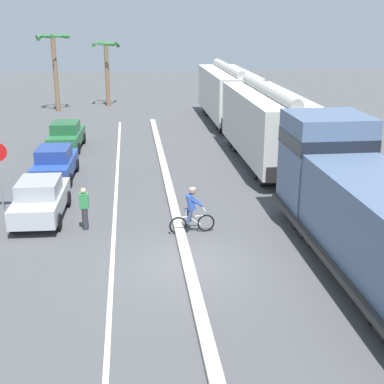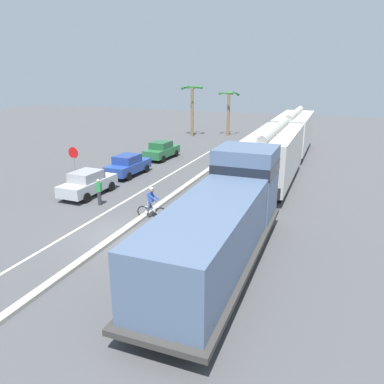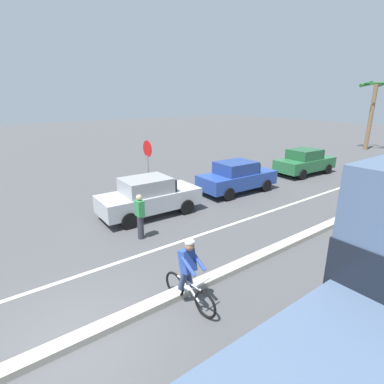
# 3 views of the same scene
# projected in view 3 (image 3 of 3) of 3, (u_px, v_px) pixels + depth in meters

# --- Properties ---
(ground_plane) EXTENTS (120.00, 120.00, 0.00)m
(ground_plane) POSITION_uv_depth(u_px,v_px,m) (71.00, 345.00, 6.00)
(ground_plane) COLOR #4C4C4F
(median_curb) EXTENTS (0.36, 36.00, 0.16)m
(median_curb) POSITION_uv_depth(u_px,v_px,m) (267.00, 253.00, 9.40)
(median_curb) COLOR #B2AD9E
(median_curb) RESTS_ON ground
(lane_stripe) EXTENTS (0.14, 36.00, 0.01)m
(lane_stripe) POSITION_uv_depth(u_px,v_px,m) (217.00, 229.00, 11.26)
(lane_stripe) COLOR silver
(lane_stripe) RESTS_ON ground
(parked_car_silver) EXTENTS (1.94, 4.25, 1.62)m
(parked_car_silver) POSITION_uv_depth(u_px,v_px,m) (149.00, 196.00, 12.43)
(parked_car_silver) COLOR #B7BABF
(parked_car_silver) RESTS_ON ground
(parked_car_blue) EXTENTS (1.95, 4.26, 1.62)m
(parked_car_blue) POSITION_uv_depth(u_px,v_px,m) (237.00, 177.00, 15.49)
(parked_car_blue) COLOR #28479E
(parked_car_blue) RESTS_ON ground
(parked_car_green) EXTENTS (1.99, 4.28, 1.62)m
(parked_car_green) POSITION_uv_depth(u_px,v_px,m) (305.00, 162.00, 19.12)
(parked_car_green) COLOR #286B3D
(parked_car_green) RESTS_ON ground
(cyclist) EXTENTS (1.71, 0.51, 1.71)m
(cyclist) POSITION_uv_depth(u_px,v_px,m) (189.00, 276.00, 6.91)
(cyclist) COLOR black
(cyclist) RESTS_ON ground
(stop_sign) EXTENTS (0.76, 0.08, 2.88)m
(stop_sign) POSITION_uv_depth(u_px,v_px,m) (148.00, 159.00, 13.85)
(stop_sign) COLOR gray
(stop_sign) RESTS_ON ground
(palm_tree_near) EXTENTS (2.74, 2.79, 6.29)m
(palm_tree_near) POSITION_uv_depth(u_px,v_px,m) (374.00, 98.00, 27.01)
(palm_tree_near) COLOR #846647
(palm_tree_near) RESTS_ON ground
(pedestrian_by_cars) EXTENTS (0.34, 0.22, 1.62)m
(pedestrian_by_cars) POSITION_uv_depth(u_px,v_px,m) (140.00, 216.00, 10.30)
(pedestrian_by_cars) COLOR #33333D
(pedestrian_by_cars) RESTS_ON ground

